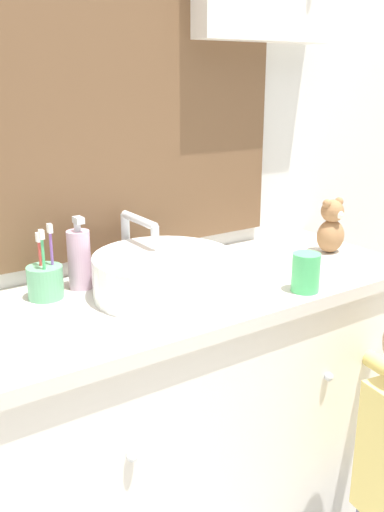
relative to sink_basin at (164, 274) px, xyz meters
name	(u,v)px	position (x,y,z in m)	size (l,w,h in m)	color
wall_back	(137,114)	(0.09, 0.28, 0.37)	(3.20, 0.18, 2.50)	silver
vanity_counter	(186,430)	(0.07, 0.01, -0.48)	(1.31, 0.50, 0.86)	silver
sink_basin	(164,274)	(0.00, 0.00, 0.00)	(0.35, 0.40, 0.18)	white
toothbrush_holder	(45,281)	(-0.25, 0.14, -0.01)	(0.09, 0.09, 0.18)	#66B27F
soap_dispenser	(79,259)	(-0.15, 0.16, 0.02)	(0.06, 0.06, 0.19)	#CCA3BC
teddy_bear	(331,227)	(0.61, 0.02, 0.03)	(0.09, 0.08, 0.17)	#9E7047
drinking_cup	(306,273)	(0.31, -0.18, 0.00)	(0.07, 0.07, 0.10)	#4CC670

